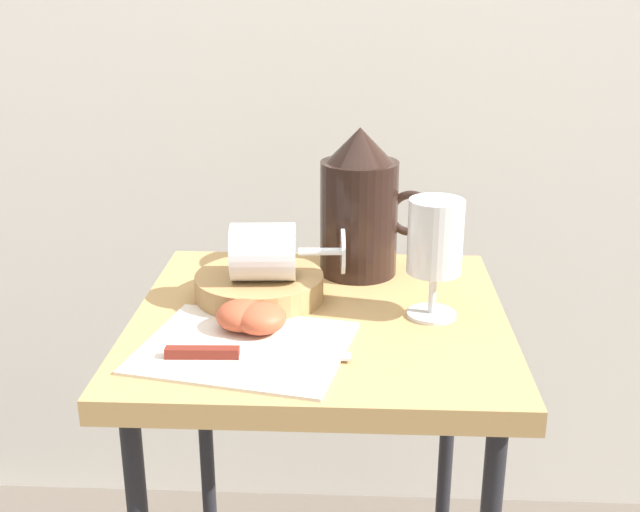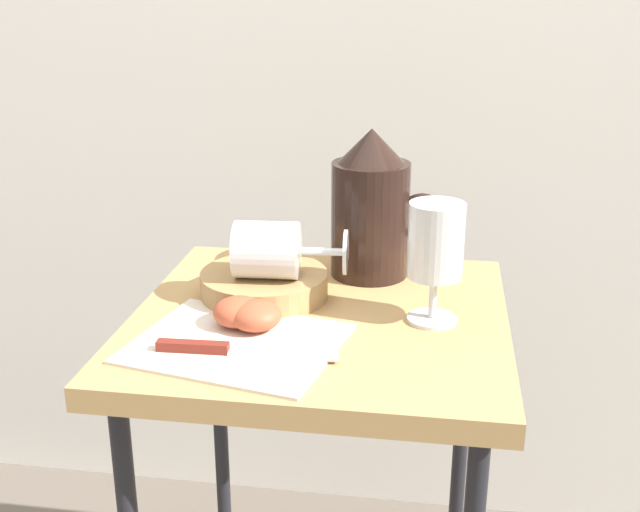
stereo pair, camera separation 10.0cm
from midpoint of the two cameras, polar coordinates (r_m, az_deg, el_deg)
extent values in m
cube|color=silver|center=(1.50, -0.98, 13.39)|extent=(2.40, 0.03, 1.86)
cube|color=tan|center=(1.04, -2.77, -4.99)|extent=(0.48, 0.47, 0.03)
cylinder|color=black|center=(1.40, -10.26, -14.00)|extent=(0.02, 0.02, 0.65)
cylinder|color=black|center=(1.38, 6.91, -14.55)|extent=(0.02, 0.02, 0.65)
cube|color=silver|center=(0.95, -8.51, -6.59)|extent=(0.27, 0.24, 0.00)
cylinder|color=#AD8451|center=(1.08, -7.05, -2.26)|extent=(0.17, 0.17, 0.03)
cylinder|color=black|center=(1.14, 0.31, 2.70)|extent=(0.11, 0.11, 0.17)
cylinder|color=#D1661E|center=(1.15, 0.31, 1.12)|extent=(0.10, 0.10, 0.09)
cone|color=black|center=(1.12, 0.32, 8.00)|extent=(0.10, 0.10, 0.05)
torus|color=black|center=(1.14, 4.04, 3.05)|extent=(0.07, 0.01, 0.07)
cylinder|color=silver|center=(1.03, 5.28, -4.22)|extent=(0.06, 0.06, 0.00)
cylinder|color=silver|center=(1.02, 5.33, -2.65)|extent=(0.01, 0.01, 0.06)
cylinder|color=silver|center=(0.99, 5.47, 1.39)|extent=(0.07, 0.07, 0.09)
cylinder|color=#D1661E|center=(1.00, 5.43, 0.25)|extent=(0.06, 0.06, 0.05)
cylinder|color=silver|center=(1.04, -6.86, 0.25)|extent=(0.09, 0.08, 0.08)
cylinder|color=silver|center=(1.04, -2.88, 0.28)|extent=(0.06, 0.01, 0.01)
cylinder|color=silver|center=(1.04, -1.11, 0.29)|extent=(0.01, 0.06, 0.06)
ellipsoid|color=#C15133|center=(0.97, -7.30, -4.53)|extent=(0.06, 0.06, 0.04)
ellipsoid|color=#C15133|center=(0.98, -8.56, -4.31)|extent=(0.06, 0.06, 0.04)
cube|color=silver|center=(0.91, -4.96, -7.30)|extent=(0.13, 0.02, 0.00)
cube|color=maroon|center=(0.93, -11.59, -6.90)|extent=(0.09, 0.02, 0.01)
camera|label=1|loc=(0.05, -92.86, -1.03)|focal=44.40mm
camera|label=2|loc=(0.05, 87.14, 1.03)|focal=44.40mm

